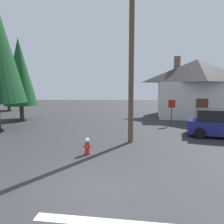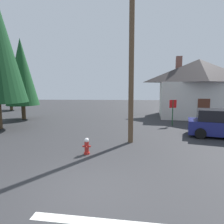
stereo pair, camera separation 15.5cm
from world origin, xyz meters
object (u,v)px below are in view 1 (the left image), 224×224
object	(u,v)px
parked_car	(223,124)
stop_sign_far	(172,107)
house	(196,87)
pine_tree_mid_left	(7,76)
utility_pole	(131,52)
pine_tree_tall_left	(20,72)
fire_hydrant	(87,146)

from	to	relation	value
parked_car	stop_sign_far	bearing A→B (deg)	120.81
house	parked_car	xyz separation A→B (m)	(-1.40, -8.42, -2.19)
stop_sign_far	pine_tree_mid_left	bearing A→B (deg)	153.06
utility_pole	pine_tree_tall_left	bearing A→B (deg)	142.49
fire_hydrant	utility_pole	size ratio (longest dim) A/B	0.08
fire_hydrant	house	xyz separation A→B (m)	(9.20, 11.91, 2.62)
fire_hydrant	house	size ratio (longest dim) A/B	0.09
house	pine_tree_mid_left	bearing A→B (deg)	168.21
stop_sign_far	parked_car	xyz separation A→B (m)	(2.19, -3.68, -0.65)
house	parked_car	bearing A→B (deg)	-99.42
utility_pole	fire_hydrant	bearing A→B (deg)	-134.92
fire_hydrant	pine_tree_mid_left	xyz separation A→B (m)	(-12.71, 16.48, 4.04)
pine_tree_mid_left	fire_hydrant	bearing A→B (deg)	-52.37
house	pine_tree_tall_left	world-z (taller)	pine_tree_tall_left
fire_hydrant	pine_tree_mid_left	size ratio (longest dim) A/B	0.10
fire_hydrant	parked_car	size ratio (longest dim) A/B	0.16
house	pine_tree_mid_left	distance (m)	22.43
pine_tree_tall_left	pine_tree_mid_left	size ratio (longest dim) A/B	0.99
parked_car	pine_tree_tall_left	world-z (taller)	pine_tree_tall_left
fire_hydrant	house	world-z (taller)	house
fire_hydrant	house	distance (m)	15.28
parked_car	utility_pole	bearing A→B (deg)	-166.25
fire_hydrant	house	bearing A→B (deg)	52.31
pine_tree_tall_left	pine_tree_mid_left	distance (m)	8.54
house	fire_hydrant	bearing A→B (deg)	-127.69
stop_sign_far	utility_pole	bearing A→B (deg)	-124.77
parked_car	pine_tree_mid_left	xyz separation A→B (m)	(-20.51, 12.99, 3.61)
fire_hydrant	pine_tree_mid_left	world-z (taller)	pine_tree_mid_left
house	pine_tree_tall_left	xyz separation A→B (m)	(-16.87, -2.33, 1.38)
stop_sign_far	pine_tree_tall_left	distance (m)	13.81
stop_sign_far	pine_tree_tall_left	world-z (taller)	pine_tree_tall_left
pine_tree_mid_left	house	bearing A→B (deg)	-11.79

